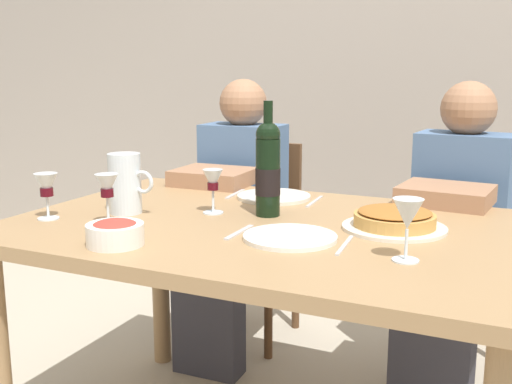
{
  "coord_description": "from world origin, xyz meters",
  "views": [
    {
      "loc": [
        0.7,
        -1.6,
        1.21
      ],
      "look_at": [
        -0.09,
        0.09,
        0.83
      ],
      "focal_mm": 43.41,
      "sensor_mm": 36.0,
      "label": 1
    }
  ],
  "objects_px": {
    "water_pitcher": "(125,187)",
    "chair_right": "(464,249)",
    "wine_glass_centre": "(46,187)",
    "chair_left": "(255,226)",
    "wine_glass_left_diner": "(107,189)",
    "diner_right": "(454,234)",
    "salad_bowl": "(115,232)",
    "wine_glass_spare": "(213,183)",
    "diner_left": "(232,212)",
    "baked_tart": "(394,220)",
    "wine_glass_right_diner": "(408,216)",
    "dinner_plate_right_setting": "(274,197)",
    "dinner_plate_left_setting": "(290,237)",
    "wine_bottle": "(268,169)",
    "dining_table": "(270,254)"
  },
  "relations": [
    {
      "from": "water_pitcher",
      "to": "dinner_plate_right_setting",
      "type": "xyz_separation_m",
      "value": [
        0.33,
        0.4,
        -0.08
      ]
    },
    {
      "from": "wine_bottle",
      "to": "chair_right",
      "type": "bearing_deg",
      "value": 57.78
    },
    {
      "from": "diner_right",
      "to": "salad_bowl",
      "type": "bearing_deg",
      "value": 60.29
    },
    {
      "from": "wine_glass_centre",
      "to": "dinner_plate_right_setting",
      "type": "bearing_deg",
      "value": 48.39
    },
    {
      "from": "wine_bottle",
      "to": "diner_right",
      "type": "relative_size",
      "value": 0.3
    },
    {
      "from": "dinner_plate_right_setting",
      "to": "diner_left",
      "type": "distance_m",
      "value": 0.46
    },
    {
      "from": "baked_tart",
      "to": "chair_left",
      "type": "bearing_deg",
      "value": 135.4
    },
    {
      "from": "dining_table",
      "to": "wine_glass_left_diner",
      "type": "height_order",
      "value": "wine_glass_left_diner"
    },
    {
      "from": "baked_tart",
      "to": "diner_right",
      "type": "relative_size",
      "value": 0.25
    },
    {
      "from": "salad_bowl",
      "to": "wine_glass_centre",
      "type": "distance_m",
      "value": 0.39
    },
    {
      "from": "dinner_plate_right_setting",
      "to": "chair_left",
      "type": "height_order",
      "value": "chair_left"
    },
    {
      "from": "dinner_plate_right_setting",
      "to": "chair_right",
      "type": "height_order",
      "value": "chair_right"
    },
    {
      "from": "wine_glass_centre",
      "to": "dinner_plate_left_setting",
      "type": "relative_size",
      "value": 0.56
    },
    {
      "from": "baked_tart",
      "to": "diner_left",
      "type": "xyz_separation_m",
      "value": [
        -0.79,
        0.55,
        -0.17
      ]
    },
    {
      "from": "wine_glass_spare",
      "to": "baked_tart",
      "type": "bearing_deg",
      "value": 4.13
    },
    {
      "from": "water_pitcher",
      "to": "dinner_plate_left_setting",
      "type": "bearing_deg",
      "value": -6.71
    },
    {
      "from": "dining_table",
      "to": "wine_glass_centre",
      "type": "xyz_separation_m",
      "value": [
        -0.63,
        -0.23,
        0.19
      ]
    },
    {
      "from": "baked_tart",
      "to": "wine_glass_right_diner",
      "type": "relative_size",
      "value": 1.95
    },
    {
      "from": "wine_glass_left_diner",
      "to": "water_pitcher",
      "type": "bearing_deg",
      "value": 107.42
    },
    {
      "from": "diner_left",
      "to": "diner_right",
      "type": "bearing_deg",
      "value": 179.94
    },
    {
      "from": "dinner_plate_left_setting",
      "to": "dinner_plate_right_setting",
      "type": "xyz_separation_m",
      "value": [
        -0.25,
        0.46,
        0.0
      ]
    },
    {
      "from": "chair_left",
      "to": "diner_right",
      "type": "bearing_deg",
      "value": 165.01
    },
    {
      "from": "water_pitcher",
      "to": "salad_bowl",
      "type": "bearing_deg",
      "value": -57.96
    },
    {
      "from": "water_pitcher",
      "to": "baked_tart",
      "type": "relative_size",
      "value": 0.64
    },
    {
      "from": "dining_table",
      "to": "water_pitcher",
      "type": "bearing_deg",
      "value": -172.17
    },
    {
      "from": "wine_glass_centre",
      "to": "diner_right",
      "type": "bearing_deg",
      "value": 39.66
    },
    {
      "from": "salad_bowl",
      "to": "diner_right",
      "type": "distance_m",
      "value": 1.26
    },
    {
      "from": "wine_bottle",
      "to": "baked_tart",
      "type": "height_order",
      "value": "wine_bottle"
    },
    {
      "from": "dinner_plate_right_setting",
      "to": "water_pitcher",
      "type": "bearing_deg",
      "value": -130.04
    },
    {
      "from": "salad_bowl",
      "to": "chair_left",
      "type": "distance_m",
      "value": 1.29
    },
    {
      "from": "diner_left",
      "to": "chair_right",
      "type": "xyz_separation_m",
      "value": [
        0.9,
        0.26,
        -0.12
      ]
    },
    {
      "from": "diner_left",
      "to": "water_pitcher",
      "type": "bearing_deg",
      "value": 87.32
    },
    {
      "from": "water_pitcher",
      "to": "chair_right",
      "type": "bearing_deg",
      "value": 46.12
    },
    {
      "from": "baked_tart",
      "to": "water_pitcher",
      "type": "bearing_deg",
      "value": -169.46
    },
    {
      "from": "dinner_plate_right_setting",
      "to": "dinner_plate_left_setting",
      "type": "bearing_deg",
      "value": -62.15
    },
    {
      "from": "wine_glass_centre",
      "to": "diner_right",
      "type": "distance_m",
      "value": 1.41
    },
    {
      "from": "dining_table",
      "to": "wine_glass_spare",
      "type": "bearing_deg",
      "value": 167.73
    },
    {
      "from": "wine_glass_right_diner",
      "to": "chair_left",
      "type": "height_order",
      "value": "wine_glass_right_diner"
    },
    {
      "from": "salad_bowl",
      "to": "dinner_plate_right_setting",
      "type": "distance_m",
      "value": 0.72
    },
    {
      "from": "wine_glass_right_diner",
      "to": "chair_left",
      "type": "relative_size",
      "value": 0.17
    },
    {
      "from": "dinner_plate_left_setting",
      "to": "chair_right",
      "type": "relative_size",
      "value": 0.29
    },
    {
      "from": "wine_glass_spare",
      "to": "wine_glass_left_diner",
      "type": "bearing_deg",
      "value": -128.22
    },
    {
      "from": "wine_glass_centre",
      "to": "diner_right",
      "type": "xyz_separation_m",
      "value": [
        1.07,
        0.88,
        -0.24
      ]
    },
    {
      "from": "wine_glass_spare",
      "to": "wine_glass_right_diner",
      "type": "bearing_deg",
      "value": -20.22
    },
    {
      "from": "wine_glass_centre",
      "to": "chair_left",
      "type": "bearing_deg",
      "value": 80.99
    },
    {
      "from": "wine_glass_right_diner",
      "to": "dinner_plate_left_setting",
      "type": "xyz_separation_m",
      "value": [
        -0.32,
        0.06,
        -0.1
      ]
    },
    {
      "from": "dinner_plate_right_setting",
      "to": "diner_left",
      "type": "relative_size",
      "value": 0.22
    },
    {
      "from": "wine_glass_left_diner",
      "to": "wine_glass_spare",
      "type": "bearing_deg",
      "value": 51.78
    },
    {
      "from": "water_pitcher",
      "to": "wine_bottle",
      "type": "bearing_deg",
      "value": 20.58
    },
    {
      "from": "dining_table",
      "to": "salad_bowl",
      "type": "xyz_separation_m",
      "value": [
        -0.27,
        -0.37,
        0.13
      ]
    }
  ]
}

